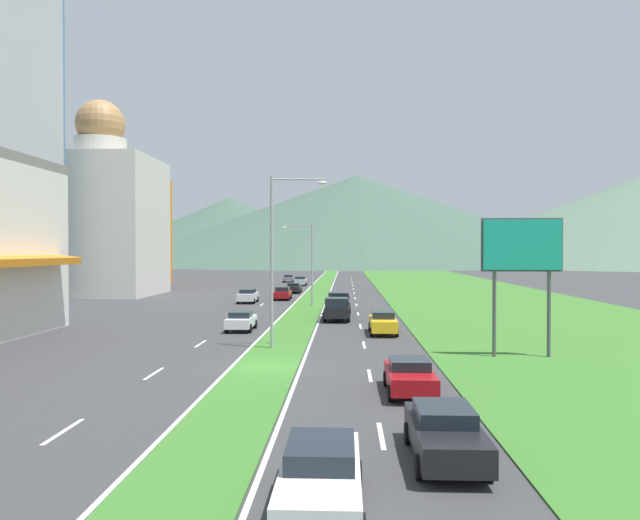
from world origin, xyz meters
The scene contains 50 objects.
ground_plane centered at (0.00, 0.00, 0.00)m, with size 600.00×600.00×0.00m, color #38383A.
grass_median centered at (0.00, 60.00, 0.03)m, with size 3.20×240.00×0.06m, color #387028.
grass_verge_right centered at (20.60, 60.00, 0.03)m, with size 24.00×240.00×0.06m, color #387028.
lane_dash_left_1 centered at (-5.10, -10.85, 0.01)m, with size 0.16×2.80×0.01m, color silver.
lane_dash_left_2 centered at (-5.10, -1.70, 0.01)m, with size 0.16×2.80×0.01m, color silver.
lane_dash_left_3 centered at (-5.10, 7.45, 0.01)m, with size 0.16×2.80×0.01m, color silver.
lane_dash_left_4 centered at (-5.10, 16.60, 0.01)m, with size 0.16×2.80×0.01m, color silver.
lane_dash_left_5 centered at (-5.10, 25.75, 0.01)m, with size 0.16×2.80×0.01m, color silver.
lane_dash_left_6 centered at (-5.10, 34.89, 0.01)m, with size 0.16×2.80×0.01m, color silver.
lane_dash_left_7 centered at (-5.10, 44.04, 0.01)m, with size 0.16×2.80×0.01m, color silver.
lane_dash_left_8 centered at (-5.10, 53.19, 0.01)m, with size 0.16×2.80×0.01m, color silver.
lane_dash_left_9 centered at (-5.10, 62.34, 0.01)m, with size 0.16×2.80×0.01m, color silver.
lane_dash_left_10 centered at (-5.10, 71.49, 0.01)m, with size 0.16×2.80×0.01m, color silver.
lane_dash_left_11 centered at (-5.10, 80.64, 0.01)m, with size 0.16×2.80×0.01m, color silver.
lane_dash_left_12 centered at (-5.10, 89.79, 0.01)m, with size 0.16×2.80×0.01m, color silver.
lane_dash_left_13 centered at (-5.10, 98.94, 0.01)m, with size 0.16×2.80×0.01m, color silver.
lane_dash_right_1 centered at (5.10, -10.85, 0.01)m, with size 0.16×2.80×0.01m, color silver.
lane_dash_right_2 centered at (5.10, -1.70, 0.01)m, with size 0.16×2.80×0.01m, color silver.
lane_dash_right_3 centered at (5.10, 7.45, 0.01)m, with size 0.16×2.80×0.01m, color silver.
lane_dash_right_4 centered at (5.10, 16.60, 0.01)m, with size 0.16×2.80×0.01m, color silver.
lane_dash_right_5 centered at (5.10, 25.75, 0.01)m, with size 0.16×2.80×0.01m, color silver.
lane_dash_right_6 centered at (5.10, 34.89, 0.01)m, with size 0.16×2.80×0.01m, color silver.
lane_dash_right_7 centered at (5.10, 44.04, 0.01)m, with size 0.16×2.80×0.01m, color silver.
lane_dash_right_8 centered at (5.10, 53.19, 0.01)m, with size 0.16×2.80×0.01m, color silver.
lane_dash_right_9 centered at (5.10, 62.34, 0.01)m, with size 0.16×2.80×0.01m, color silver.
lane_dash_right_10 centered at (5.10, 71.49, 0.01)m, with size 0.16×2.80×0.01m, color silver.
lane_dash_right_11 centered at (5.10, 80.64, 0.01)m, with size 0.16×2.80×0.01m, color silver.
lane_dash_right_12 centered at (5.10, 89.79, 0.01)m, with size 0.16×2.80×0.01m, color silver.
lane_dash_right_13 centered at (5.10, 98.94, 0.01)m, with size 0.16×2.80×0.01m, color silver.
edge_line_median_left centered at (-1.75, 60.00, 0.01)m, with size 0.16×240.00×0.01m, color silver.
edge_line_median_right centered at (1.75, 60.00, 0.01)m, with size 0.16×240.00×0.01m, color silver.
domed_building centered at (-28.22, 48.16, 10.11)m, with size 14.25×14.25×25.55m.
midrise_colored centered at (-34.06, 73.71, 9.27)m, with size 12.19×12.19×18.54m, color orange.
hill_far_left centered at (-52.32, 260.68, 15.82)m, with size 143.83×143.83×31.64m, color #3D5647.
hill_far_center centered at (9.16, 258.76, 20.88)m, with size 230.48×230.48×41.76m, color #3D5647.
street_lamp_near centered at (-0.06, 5.74, 5.86)m, with size 3.36×0.43×10.20m.
street_lamp_mid centered at (0.06, 33.04, 5.02)m, with size 3.31×0.45×8.60m.
billboard_roadside centered at (13.53, 3.31, 5.70)m, with size 4.39×0.28×7.61m.
car_0 centered at (6.58, 12.52, 0.80)m, with size 1.91×4.61×1.56m.
car_1 centered at (6.59, -5.16, 0.73)m, with size 1.97×4.26×1.40m.
car_2 centered at (6.74, -13.00, 0.77)m, with size 1.95×4.59×1.48m.
car_3 centered at (-6.96, 36.93, 0.79)m, with size 1.97×4.21×1.54m.
car_4 centered at (3.43, -16.45, 0.79)m, with size 1.91×4.79×1.53m.
car_5 centered at (-3.62, 70.56, 0.79)m, with size 2.03×4.06×1.54m.
car_6 centered at (-3.19, 52.96, 0.73)m, with size 1.99×4.59×1.38m.
car_7 centered at (-3.52, 41.30, 0.78)m, with size 1.95×4.06×1.55m.
car_8 centered at (-6.65, 81.53, 0.71)m, with size 1.94×4.06×1.36m.
car_9 centered at (-3.65, 13.77, 0.73)m, with size 1.89×4.05×1.41m.
pickup_truck_0 centered at (3.22, 20.42, 0.98)m, with size 2.18×5.40×2.00m.
pickup_truck_1 centered at (3.32, 26.64, 0.98)m, with size 2.18×5.40×2.00m.
Camera 1 is at (3.99, -29.80, 5.82)m, focal length 33.88 mm.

